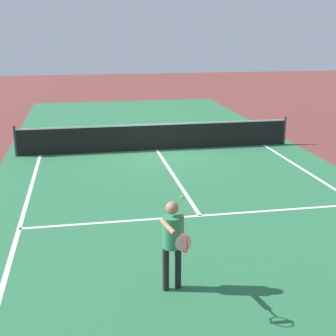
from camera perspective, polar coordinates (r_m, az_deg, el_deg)
ground_plane at (r=17.18m, az=-1.37°, el=2.20°), size 60.00×60.00×0.00m
court_surface_inbounds at (r=17.18m, az=-1.37°, el=2.20°), size 10.62×24.40×0.00m
line_sideline_left at (r=11.41m, az=-17.26°, el=-6.09°), size 0.10×11.89×0.01m
line_service_near at (r=11.21m, az=3.89°, el=-5.76°), size 8.22×0.10×0.01m
line_center_service at (r=14.15m, az=0.70°, el=-0.93°), size 0.10×6.40×0.01m
net at (r=17.06m, az=-1.38°, el=3.80°), size 9.90×0.09×1.07m
player_near at (r=7.80m, az=0.54°, el=-8.30°), size 0.41×1.19×1.57m
tennis_ball_mid_court at (r=12.31m, az=1.70°, el=-3.50°), size 0.07×0.07×0.07m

